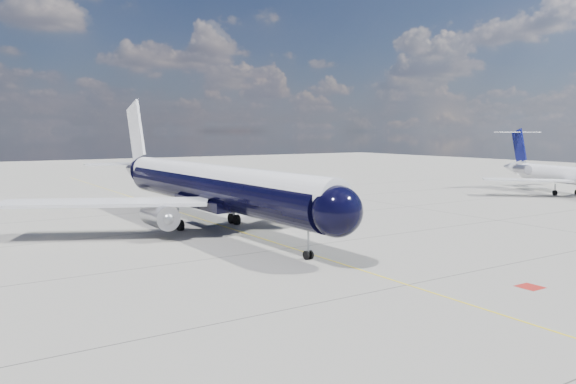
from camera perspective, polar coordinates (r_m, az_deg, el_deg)
name	(u,v)px	position (r m, az deg, el deg)	size (l,w,h in m)	color
ground	(203,220)	(69.72, -8.67, -2.79)	(320.00, 320.00, 0.00)	gray
taxiway_centerline	(221,225)	(65.25, -6.87, -3.38)	(0.16, 160.00, 0.01)	yellow
red_marking	(530,287)	(43.08, 23.37, -8.84)	(1.60, 1.60, 0.01)	maroon
main_airliner	(207,185)	(63.64, -8.23, 0.70)	(43.80, 53.22, 15.39)	black
regional_jet	(562,174)	(106.80, 26.11, 1.69)	(27.57, 32.53, 11.38)	white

